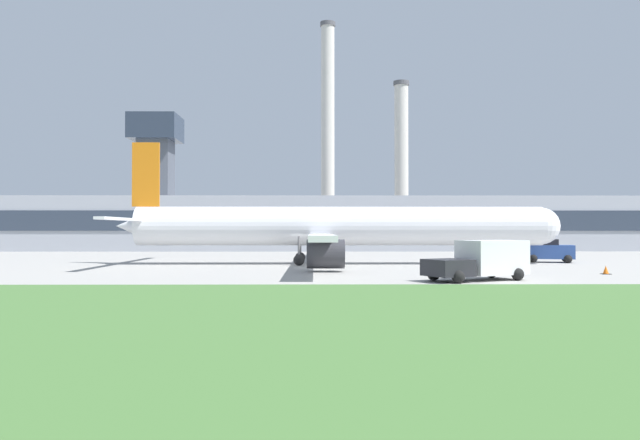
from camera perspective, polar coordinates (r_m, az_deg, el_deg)
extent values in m
plane|color=#999691|center=(49.61, -1.33, -4.15)|extent=(400.00, 400.00, 0.00)
cube|color=#426B33|center=(13.34, -3.50, -13.03)|extent=(240.00, 37.00, 0.06)
cube|color=#9EA3AD|center=(87.38, -1.00, -0.36)|extent=(88.89, 14.98, 7.22)
cube|color=#2D3847|center=(79.84, -1.04, -0.06)|extent=(87.11, 0.16, 2.60)
cube|color=#4C515B|center=(90.28, -14.80, 2.21)|extent=(4.41, 4.41, 15.28)
cube|color=#283342|center=(91.26, -14.78, 8.11)|extent=(6.62, 6.62, 3.53)
cylinder|color=beige|center=(114.98, 0.72, 7.74)|extent=(2.43, 2.43, 40.12)
cylinder|color=#4C4C51|center=(119.76, 0.72, 17.45)|extent=(2.80, 2.80, 0.73)
cylinder|color=beige|center=(118.28, 7.46, 5.02)|extent=(2.59, 2.59, 29.93)
cylinder|color=#4C4C51|center=(120.82, 7.44, 12.28)|extent=(2.98, 2.98, 0.78)
cylinder|color=silver|center=(51.25, 1.84, -0.56)|extent=(33.25, 3.19, 3.19)
sphere|color=silver|center=(54.54, 19.57, -0.52)|extent=(3.03, 3.03, 3.03)
cone|color=silver|center=(53.22, -16.35, -0.53)|extent=(3.50, 3.03, 3.03)
cube|color=orange|center=(53.23, -15.63, 4.02)|extent=(2.23, 0.24, 5.27)
cube|color=silver|center=(48.08, -17.54, 0.07)|extent=(0.73, 10.47, 0.20)
cube|color=silver|center=(58.17, -14.53, -0.09)|extent=(0.73, 10.47, 0.20)
cube|color=silver|center=(41.85, 0.10, -1.58)|extent=(1.62, 17.45, 0.36)
cube|color=silver|center=(60.57, -0.10, -1.36)|extent=(1.62, 17.45, 0.36)
cylinder|color=#333338|center=(41.81, 0.52, -3.12)|extent=(2.53, 1.96, 1.96)
cylinder|color=#333338|center=(60.68, 0.18, -2.42)|extent=(2.53, 1.96, 1.96)
cylinder|color=#59595B|center=(52.84, 13.64, -2.42)|extent=(0.20, 0.20, 1.88)
sphere|color=black|center=(52.88, 13.65, -3.44)|extent=(0.89, 0.89, 0.89)
cylinder|color=#59595B|center=(49.05, -1.94, -2.57)|extent=(0.20, 0.20, 1.88)
sphere|color=black|center=(49.09, -1.94, -3.67)|extent=(0.89, 0.89, 0.89)
cylinder|color=#59595B|center=(53.43, -1.82, -2.43)|extent=(0.20, 0.20, 1.88)
sphere|color=black|center=(53.47, -1.82, -3.44)|extent=(0.89, 0.89, 0.89)
cube|color=#2D4C93|center=(57.41, 20.25, -2.75)|extent=(4.38, 3.11, 1.18)
cube|color=black|center=(57.39, 20.24, -1.91)|extent=(1.74, 1.79, 0.50)
sphere|color=black|center=(56.57, 21.73, -3.33)|extent=(0.70, 0.70, 0.70)
sphere|color=black|center=(58.54, 21.52, -3.25)|extent=(0.70, 0.70, 0.70)
sphere|color=black|center=(56.34, 18.93, -3.36)|extent=(0.70, 0.70, 0.70)
sphere|color=black|center=(58.32, 18.81, -3.27)|extent=(0.70, 0.70, 0.70)
cube|color=#232328|center=(34.48, 11.60, -4.29)|extent=(2.86, 2.91, 0.91)
cube|color=silver|center=(36.50, 15.46, -3.30)|extent=(4.19, 3.58, 1.91)
sphere|color=black|center=(35.24, 10.35, -4.91)|extent=(0.70, 0.70, 0.70)
sphere|color=black|center=(33.61, 12.53, -5.10)|extent=(0.70, 0.70, 0.70)
sphere|color=black|center=(37.93, 15.39, -4.60)|extent=(0.70, 0.70, 0.70)
sphere|color=black|center=(36.41, 17.62, -4.75)|extent=(0.70, 0.70, 0.70)
cube|color=black|center=(43.61, 24.67, -4.51)|extent=(0.54, 0.54, 0.03)
cone|color=orange|center=(43.60, 24.67, -4.17)|extent=(0.39, 0.39, 0.54)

